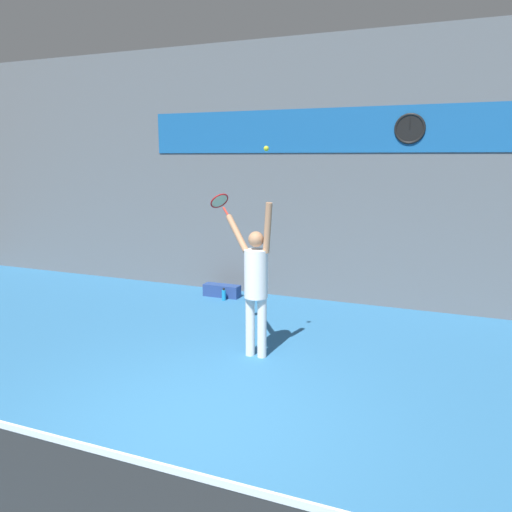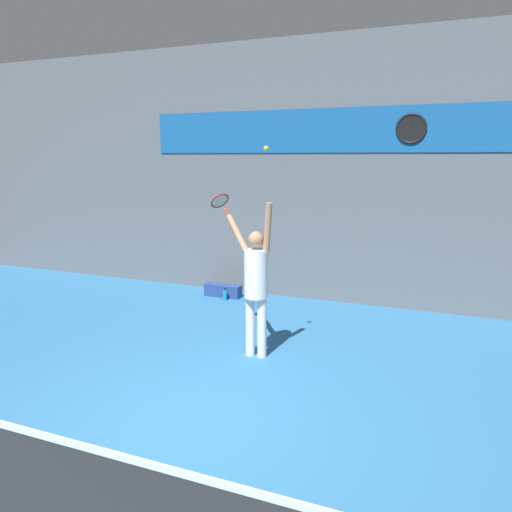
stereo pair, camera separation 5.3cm
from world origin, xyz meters
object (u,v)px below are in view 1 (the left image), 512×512
object	(u,v)px
tennis_ball	(266,149)
equipment_bag	(222,291)
scoreboard_clock	(410,129)
tennis_racket	(220,202)
water_bottle	(224,295)
tennis_player	(256,280)

from	to	relation	value
tennis_ball	equipment_bag	world-z (taller)	tennis_ball
scoreboard_clock	equipment_bag	distance (m)	4.71
tennis_racket	tennis_ball	xyz separation A→B (m)	(0.95, -0.56, 0.76)
water_bottle	tennis_ball	bearing A→B (deg)	-53.65
tennis_ball	water_bottle	world-z (taller)	tennis_ball
scoreboard_clock	tennis_ball	distance (m)	3.55
tennis_player	tennis_racket	size ratio (longest dim) A/B	5.67
scoreboard_clock	tennis_player	world-z (taller)	scoreboard_clock
tennis_player	equipment_bag	world-z (taller)	tennis_player
water_bottle	scoreboard_clock	bearing A→B (deg)	12.29
water_bottle	equipment_bag	size ratio (longest dim) A/B	0.33
equipment_bag	scoreboard_clock	bearing A→B (deg)	8.01
scoreboard_clock	water_bottle	size ratio (longest dim) A/B	2.17
tennis_player	tennis_racket	distance (m)	1.35
tennis_ball	equipment_bag	xyz separation A→B (m)	(-1.99, 2.72, -2.78)
tennis_ball	tennis_player	bearing A→B (deg)	149.89
tennis_racket	tennis_ball	bearing A→B (deg)	-30.64
scoreboard_clock	tennis_player	distance (m)	4.13
scoreboard_clock	tennis_ball	xyz separation A→B (m)	(-1.47, -3.21, -0.38)
tennis_player	water_bottle	xyz separation A→B (m)	(-1.64, 2.38, -1.01)
scoreboard_clock	tennis_ball	bearing A→B (deg)	-114.65
scoreboard_clock	tennis_player	size ratio (longest dim) A/B	0.24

